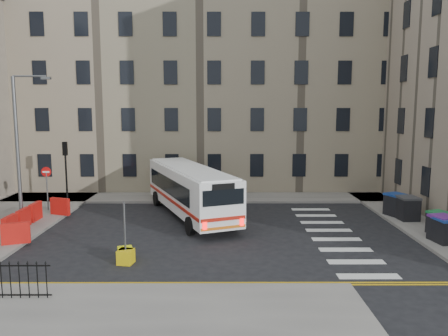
{
  "coord_description": "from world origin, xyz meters",
  "views": [
    {
      "loc": [
        -1.64,
        -22.07,
        6.44
      ],
      "look_at": [
        -1.56,
        2.93,
        3.0
      ],
      "focal_mm": 35.0,
      "sensor_mm": 36.0,
      "label": 1
    }
  ],
  "objects_px": {
    "wheelie_bin_e": "(396,204)",
    "bollard_yellow": "(125,254)",
    "bus": "(190,189)",
    "bollard_chevron": "(126,257)",
    "wheelie_bin_c": "(440,223)",
    "streetlamp": "(17,146)",
    "wheelie_bin_d": "(408,208)",
    "wheelie_bin_a": "(445,230)",
    "wheelie_bin_b": "(443,228)"
  },
  "relations": [
    {
      "from": "wheelie_bin_d",
      "to": "wheelie_bin_e",
      "type": "distance_m",
      "value": 1.03
    },
    {
      "from": "streetlamp",
      "to": "bus",
      "type": "height_order",
      "value": "streetlamp"
    },
    {
      "from": "wheelie_bin_a",
      "to": "bollard_chevron",
      "type": "relative_size",
      "value": 1.98
    },
    {
      "from": "bollard_yellow",
      "to": "bollard_chevron",
      "type": "distance_m",
      "value": 0.31
    },
    {
      "from": "wheelie_bin_d",
      "to": "streetlamp",
      "type": "bearing_deg",
      "value": 176.31
    },
    {
      "from": "bollard_yellow",
      "to": "wheelie_bin_e",
      "type": "bearing_deg",
      "value": 27.06
    },
    {
      "from": "wheelie_bin_d",
      "to": "bollard_chevron",
      "type": "bearing_deg",
      "value": -159.34
    },
    {
      "from": "wheelie_bin_c",
      "to": "wheelie_bin_d",
      "type": "relative_size",
      "value": 0.97
    },
    {
      "from": "wheelie_bin_c",
      "to": "bollard_chevron",
      "type": "xyz_separation_m",
      "value": [
        -14.95,
        -3.78,
        -0.42
      ]
    },
    {
      "from": "bus",
      "to": "wheelie_bin_e",
      "type": "bearing_deg",
      "value": -23.67
    },
    {
      "from": "wheelie_bin_b",
      "to": "wheelie_bin_c",
      "type": "relative_size",
      "value": 1.02
    },
    {
      "from": "wheelie_bin_d",
      "to": "bollard_chevron",
      "type": "distance_m",
      "value": 16.0
    },
    {
      "from": "streetlamp",
      "to": "bollard_chevron",
      "type": "relative_size",
      "value": 13.57
    },
    {
      "from": "streetlamp",
      "to": "wheelie_bin_e",
      "type": "distance_m",
      "value": 21.92
    },
    {
      "from": "wheelie_bin_c",
      "to": "bollard_chevron",
      "type": "relative_size",
      "value": 2.15
    },
    {
      "from": "bus",
      "to": "bollard_yellow",
      "type": "distance_m",
      "value": 8.15
    },
    {
      "from": "bollard_chevron",
      "to": "bus",
      "type": "bearing_deg",
      "value": 75.39
    },
    {
      "from": "streetlamp",
      "to": "bus",
      "type": "relative_size",
      "value": 0.75
    },
    {
      "from": "wheelie_bin_a",
      "to": "bollard_chevron",
      "type": "bearing_deg",
      "value": -178.7
    },
    {
      "from": "bus",
      "to": "wheelie_bin_a",
      "type": "distance_m",
      "value": 13.69
    },
    {
      "from": "bus",
      "to": "wheelie_bin_c",
      "type": "xyz_separation_m",
      "value": [
        12.85,
        -4.25,
        -0.96
      ]
    },
    {
      "from": "wheelie_bin_b",
      "to": "wheelie_bin_e",
      "type": "height_order",
      "value": "wheelie_bin_e"
    },
    {
      "from": "wheelie_bin_a",
      "to": "wheelie_bin_d",
      "type": "height_order",
      "value": "wheelie_bin_d"
    },
    {
      "from": "streetlamp",
      "to": "bus",
      "type": "xyz_separation_m",
      "value": [
        9.42,
        1.46,
        -2.66
      ]
    },
    {
      "from": "streetlamp",
      "to": "wheelie_bin_a",
      "type": "height_order",
      "value": "streetlamp"
    },
    {
      "from": "bollard_yellow",
      "to": "wheelie_bin_b",
      "type": "bearing_deg",
      "value": 8.97
    },
    {
      "from": "wheelie_bin_e",
      "to": "bollard_yellow",
      "type": "bearing_deg",
      "value": -176.17
    },
    {
      "from": "bus",
      "to": "bollard_chevron",
      "type": "height_order",
      "value": "bus"
    },
    {
      "from": "bollard_yellow",
      "to": "bollard_chevron",
      "type": "xyz_separation_m",
      "value": [
        0.09,
        -0.3,
        0.0
      ]
    },
    {
      "from": "wheelie_bin_e",
      "to": "bollard_chevron",
      "type": "height_order",
      "value": "wheelie_bin_e"
    },
    {
      "from": "wheelie_bin_a",
      "to": "wheelie_bin_e",
      "type": "bearing_deg",
      "value": 84.53
    },
    {
      "from": "streetlamp",
      "to": "bollard_yellow",
      "type": "bearing_deg",
      "value": -40.9
    },
    {
      "from": "wheelie_bin_b",
      "to": "wheelie_bin_d",
      "type": "distance_m",
      "value": 4.05
    },
    {
      "from": "streetlamp",
      "to": "bollard_yellow",
      "type": "xyz_separation_m",
      "value": [
        7.23,
        -6.27,
        -4.04
      ]
    },
    {
      "from": "bus",
      "to": "wheelie_bin_d",
      "type": "relative_size",
      "value": 8.11
    },
    {
      "from": "wheelie_bin_e",
      "to": "bollard_yellow",
      "type": "relative_size",
      "value": 2.46
    },
    {
      "from": "bus",
      "to": "wheelie_bin_b",
      "type": "xyz_separation_m",
      "value": [
        12.41,
        -5.43,
        -0.91
      ]
    },
    {
      "from": "streetlamp",
      "to": "wheelie_bin_c",
      "type": "height_order",
      "value": "streetlamp"
    },
    {
      "from": "bus",
      "to": "wheelie_bin_c",
      "type": "height_order",
      "value": "bus"
    },
    {
      "from": "wheelie_bin_d",
      "to": "bollard_yellow",
      "type": "bearing_deg",
      "value": -160.45
    },
    {
      "from": "wheelie_bin_a",
      "to": "bollard_yellow",
      "type": "xyz_separation_m",
      "value": [
        -14.6,
        -2.05,
        -0.45
      ]
    },
    {
      "from": "wheelie_bin_e",
      "to": "wheelie_bin_a",
      "type": "bearing_deg",
      "value": -110.82
    },
    {
      "from": "wheelie_bin_a",
      "to": "wheelie_bin_c",
      "type": "bearing_deg",
      "value": 65.2
    },
    {
      "from": "bus",
      "to": "wheelie_bin_c",
      "type": "distance_m",
      "value": 13.57
    },
    {
      "from": "wheelie_bin_c",
      "to": "wheelie_bin_d",
      "type": "height_order",
      "value": "wheelie_bin_d"
    },
    {
      "from": "streetlamp",
      "to": "wheelie_bin_c",
      "type": "relative_size",
      "value": 6.32
    },
    {
      "from": "bollard_yellow",
      "to": "bollard_chevron",
      "type": "bearing_deg",
      "value": -73.61
    },
    {
      "from": "wheelie_bin_e",
      "to": "bollard_yellow",
      "type": "xyz_separation_m",
      "value": [
        -14.37,
        -7.34,
        -0.5
      ]
    },
    {
      "from": "wheelie_bin_d",
      "to": "bollard_chevron",
      "type": "height_order",
      "value": "wheelie_bin_d"
    },
    {
      "from": "streetlamp",
      "to": "wheelie_bin_a",
      "type": "distance_m",
      "value": 22.52
    }
  ]
}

